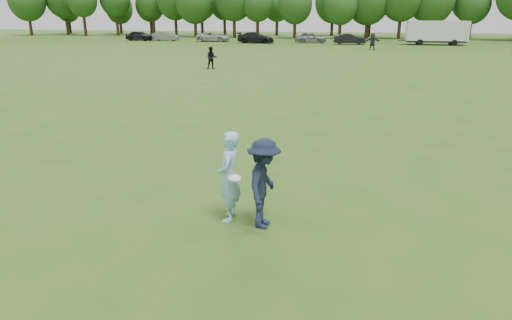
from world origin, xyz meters
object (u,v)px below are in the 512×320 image
object	(u,v)px
car_a	(140,36)
field_cone	(511,52)
thrower	(229,177)
cargo_trailer	(437,32)
player_far_d	(373,42)
car_b	(165,36)
player_far_a	(212,58)
car_c	(213,37)
car_d	(256,38)
car_e	(311,37)
car_f	(350,39)
defender	(264,184)

from	to	relation	value
car_a	field_cone	distance (m)	52.28
thrower	cargo_trailer	size ratio (longest dim) A/B	0.22
player_far_d	cargo_trailer	distance (m)	14.18
car_a	car_b	world-z (taller)	car_a
player_far_a	car_c	world-z (taller)	player_far_a
car_c	field_cone	size ratio (longest dim) A/B	17.17
car_b	car_d	xyz separation A→B (m)	(15.31, -2.73, 0.06)
car_d	car_e	size ratio (longest dim) A/B	1.15
thrower	player_far_a	distance (m)	27.93
car_b	car_c	world-z (taller)	car_c
player_far_a	player_far_d	size ratio (longest dim) A/B	0.87
field_cone	thrower	bearing A→B (deg)	-112.24
car_f	cargo_trailer	size ratio (longest dim) A/B	0.50
cargo_trailer	player_far_a	bearing A→B (deg)	-123.37
car_a	field_cone	xyz separation A→B (m)	(50.51, -13.48, -0.62)
car_a	car_b	size ratio (longest dim) A/B	1.04
player_far_d	car_f	distance (m)	10.23
car_a	car_e	xyz separation A→B (m)	(27.15, 0.04, 0.02)
defender	player_far_d	bearing A→B (deg)	-2.16
car_b	thrower	bearing A→B (deg)	-156.34
thrower	car_c	size ratio (longest dim) A/B	0.38
car_b	car_c	size ratio (longest dim) A/B	0.84
car_b	cargo_trailer	size ratio (longest dim) A/B	0.48
defender	car_c	world-z (taller)	defender
car_a	defender	bearing A→B (deg)	-144.31
thrower	player_far_d	size ratio (longest dim) A/B	0.99
car_e	thrower	bearing A→B (deg)	178.46
car_b	car_f	world-z (taller)	car_f
player_far_a	cargo_trailer	distance (m)	39.84
car_b	car_f	distance (m)	28.92
car_a	car_f	bearing A→B (deg)	-85.71
car_e	cargo_trailer	world-z (taller)	cargo_trailer
car_d	cargo_trailer	size ratio (longest dim) A/B	0.59
player_far_a	car_d	xyz separation A→B (m)	(-3.24, 31.98, -0.10)
player_far_a	car_b	size ratio (longest dim) A/B	0.40
player_far_d	car_a	bearing A→B (deg)	151.33
car_c	cargo_trailer	world-z (taller)	cargo_trailer
thrower	player_far_a	world-z (taller)	thrower
player_far_d	field_cone	bearing A→B (deg)	-16.28
defender	field_cone	bearing A→B (deg)	-19.25
player_far_d	car_a	world-z (taller)	player_far_d
car_a	car_c	size ratio (longest dim) A/B	0.87
car_a	car_f	world-z (taller)	car_a
car_f	defender	bearing A→B (deg)	175.97
car_c	player_far_a	bearing A→B (deg)	-162.83
thrower	player_far_a	size ratio (longest dim) A/B	1.13
car_f	player_far_d	bearing A→B (deg)	-167.14
player_far_a	car_c	bearing A→B (deg)	86.94
player_far_a	car_a	world-z (taller)	player_far_a
thrower	field_cone	world-z (taller)	thrower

